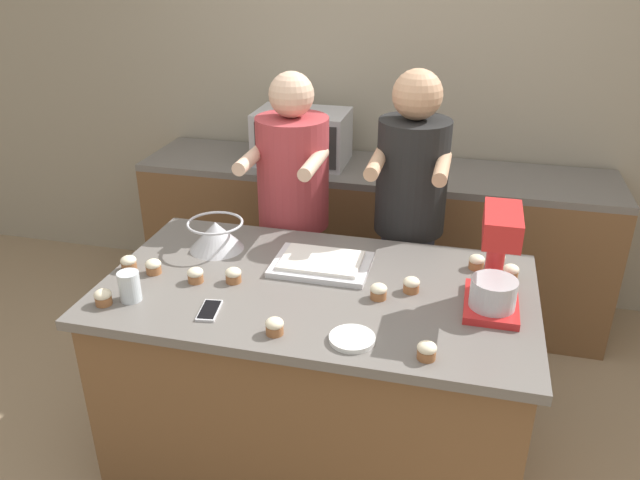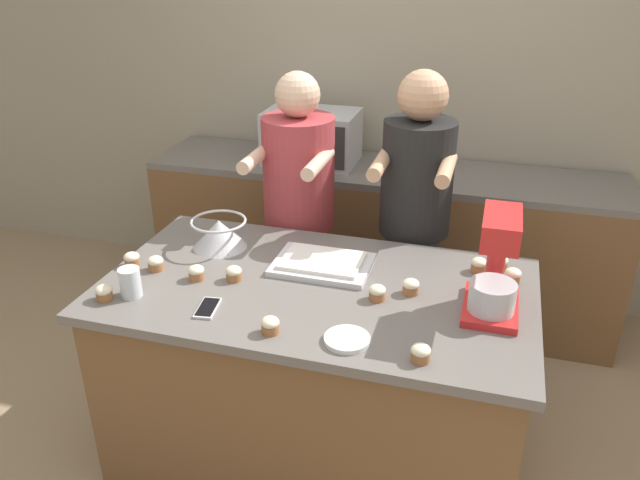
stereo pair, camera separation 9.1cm
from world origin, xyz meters
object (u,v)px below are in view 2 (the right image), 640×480
at_px(microwave_oven, 312,137).
at_px(cupcake_1, 513,275).
at_px(cupcake_10, 132,259).
at_px(cupcake_8, 270,325).
at_px(person_left, 299,223).
at_px(stand_mixer, 495,270).
at_px(cupcake_5, 500,263).
at_px(cell_phone, 208,308).
at_px(drinking_glass, 130,282).
at_px(cupcake_7, 156,263).
at_px(mixing_bowl, 219,233).
at_px(cupcake_11, 411,286).
at_px(cupcake_9, 104,293).
at_px(cupcake_6, 377,292).
at_px(cupcake_3, 421,353).
at_px(cupcake_2, 234,273).
at_px(person_right, 413,231).
at_px(small_plate, 347,339).
at_px(cupcake_4, 196,272).
at_px(cupcake_0, 479,265).

xyz_separation_m(microwave_oven, cupcake_1, (1.19, -1.12, -0.16)).
height_order(cupcake_1, cupcake_10, same).
bearing_deg(cupcake_8, person_left, 102.65).
distance_m(stand_mixer, cupcake_5, 0.38).
xyz_separation_m(cell_phone, drinking_glass, (-0.33, 0.01, 0.05)).
height_order(stand_mixer, cupcake_5, stand_mixer).
height_order(cupcake_7, cupcake_10, same).
relative_size(mixing_bowl, cupcake_11, 3.80).
xyz_separation_m(stand_mixer, cell_phone, (-1.02, -0.28, -0.17)).
height_order(mixing_bowl, cupcake_9, mixing_bowl).
bearing_deg(cupcake_5, cupcake_6, -139.04).
xyz_separation_m(cupcake_3, cupcake_10, (-1.27, 0.32, 0.00)).
relative_size(mixing_bowl, cupcake_8, 3.80).
bearing_deg(cupcake_1, microwave_oven, 136.74).
bearing_deg(cupcake_3, cupcake_5, 72.48).
height_order(cupcake_6, cupcake_10, same).
relative_size(cell_phone, cupcake_2, 2.31).
xyz_separation_m(stand_mixer, cupcake_9, (-1.43, -0.33, -0.14)).
xyz_separation_m(cupcake_7, cupcake_10, (-0.12, 0.00, 0.00)).
xyz_separation_m(cell_phone, cupcake_1, (1.10, 0.54, 0.03)).
xyz_separation_m(mixing_bowl, cupcake_9, (-0.23, -0.55, -0.04)).
relative_size(person_right, mixing_bowl, 6.55).
bearing_deg(cupcake_3, mixing_bowl, 148.92).
xyz_separation_m(person_right, cupcake_8, (-0.35, -1.05, 0.06)).
xyz_separation_m(cupcake_5, cupcake_8, (-0.76, -0.72, 0.00)).
distance_m(microwave_oven, cupcake_3, 1.98).
distance_m(small_plate, cupcake_3, 0.26).
bearing_deg(cupcake_4, cupcake_6, 3.90).
bearing_deg(cell_phone, cupcake_0, 31.65).
bearing_deg(cupcake_10, cupcake_3, -14.23).
relative_size(cupcake_8, cupcake_10, 1.00).
height_order(microwave_oven, cupcake_0, microwave_oven).
xyz_separation_m(mixing_bowl, cupcake_3, (0.99, -0.60, -0.04)).
relative_size(cell_phone, cupcake_7, 2.31).
bearing_deg(cupcake_8, cupcake_1, 36.96).
bearing_deg(stand_mixer, cupcake_3, -118.79).
distance_m(cell_phone, cupcake_6, 0.65).
bearing_deg(cupcake_4, cell_phone, -54.14).
xyz_separation_m(cell_phone, cupcake_0, (0.96, 0.59, 0.03)).
height_order(drinking_glass, cupcake_5, drinking_glass).
bearing_deg(cupcake_10, microwave_oven, 75.76).
distance_m(person_right, microwave_oven, 1.02).
bearing_deg(cupcake_10, mixing_bowl, 44.28).
bearing_deg(cupcake_7, small_plate, -17.35).
xyz_separation_m(person_left, cupcake_8, (0.24, -1.05, 0.09)).
height_order(cupcake_9, cupcake_11, same).
distance_m(cupcake_5, cupcake_10, 1.56).
relative_size(cupcake_3, cupcake_4, 1.00).
height_order(person_left, cupcake_4, person_left).
bearing_deg(cupcake_5, microwave_oven, 138.15).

